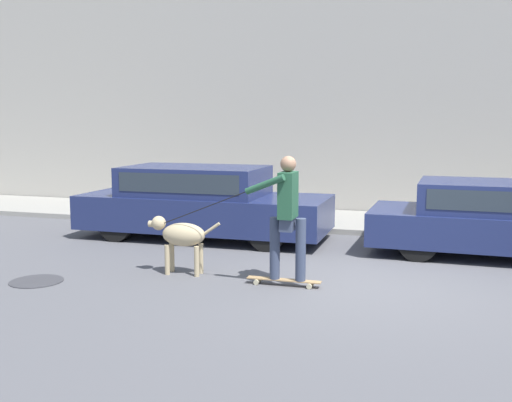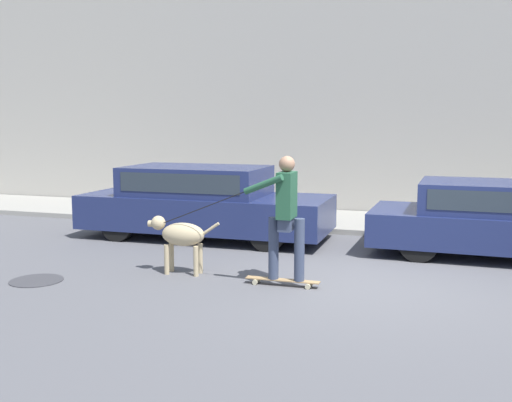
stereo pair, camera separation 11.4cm
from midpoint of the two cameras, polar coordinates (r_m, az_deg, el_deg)
name	(u,v)px [view 1 (the left image)]	position (r m, az deg, el deg)	size (l,w,h in m)	color
ground_plane	(370,283)	(8.23, 10.44, -7.72)	(36.00, 36.00, 0.00)	#545459
back_wall	(406,85)	(13.93, 13.85, 10.64)	(32.00, 0.30, 5.89)	#ADA89E
sidewalk_curb	(397,224)	(12.67, 13.01, -2.15)	(30.00, 2.50, 0.11)	gray
parked_car_0	(202,203)	(11.12, -5.48, -0.20)	(4.59, 1.77, 1.33)	black
parked_car_1	(505,220)	(10.30, 22.35, -1.69)	(4.35, 1.82, 1.20)	black
dog	(181,236)	(8.54, -7.53, -3.29)	(1.07, 0.37, 0.82)	tan
skateboarder	(287,212)	(7.79, 2.54, -1.09)	(2.38, 0.56, 1.72)	beige
manhole_cover	(36,281)	(8.72, -20.54, -7.17)	(0.71, 0.71, 0.01)	#38383D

